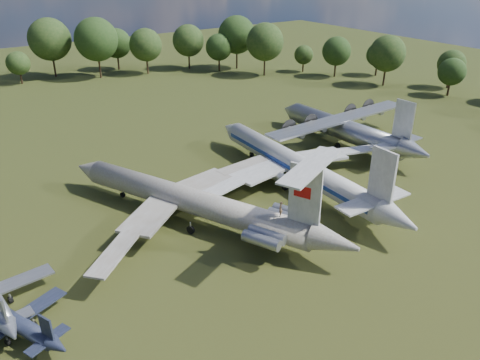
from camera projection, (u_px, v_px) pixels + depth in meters
ground at (181, 230)px, 59.71m from camera, size 300.00×300.00×0.00m
il62_airliner at (191, 205)px, 60.98m from camera, size 52.33×57.68×4.60m
tu104_jet at (296, 169)px, 70.99m from camera, size 36.83×48.18×4.70m
an12_transport at (343, 132)px, 85.63m from camera, size 34.35×38.01×4.81m
small_prop_west at (18, 325)px, 42.99m from camera, size 15.60×17.57×2.13m
person_on_il62 at (281, 209)px, 53.56m from camera, size 0.77×0.79×1.82m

